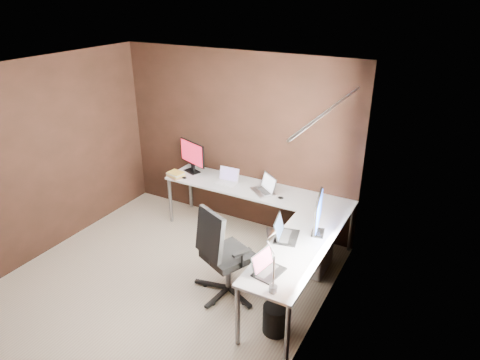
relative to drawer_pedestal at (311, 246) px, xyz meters
name	(u,v)px	position (x,y,z in m)	size (l,w,h in m)	color
room	(185,191)	(-1.09, -1.08, 0.98)	(3.60, 3.60, 2.50)	beige
desk	(266,213)	(-0.59, -0.11, 0.38)	(2.65, 2.25, 0.73)	white
drawer_pedestal	(311,246)	(0.00, 0.00, 0.00)	(0.42, 0.50, 0.60)	white
monitor_left	(192,155)	(-2.05, 0.43, 0.69)	(0.52, 0.23, 0.47)	black
monitor_right	(318,213)	(0.15, -0.35, 0.69)	(0.18, 0.54, 0.45)	black
laptop_white	(228,179)	(-1.40, 0.34, 0.48)	(0.31, 0.22, 0.20)	white
laptop_silver	(265,188)	(-0.81, 0.33, 0.48)	(0.41, 0.39, 0.23)	silver
laptop_black_big	(284,233)	(-0.14, -0.60, 0.48)	(0.32, 0.39, 0.23)	black
laptop_black_small	(266,268)	(-0.03, -1.26, 0.48)	(0.27, 0.35, 0.21)	black
book_stack	(176,175)	(-2.15, 0.15, 0.47)	(0.29, 0.26, 0.08)	tan
mouse_left	(184,178)	(-2.01, 0.15, 0.45)	(0.08, 0.05, 0.03)	black
mouse_corner	(281,198)	(-0.54, 0.23, 0.45)	(0.08, 0.05, 0.03)	black
desk_lamp	(271,252)	(0.08, -1.44, 0.80)	(0.19, 0.22, 0.59)	slate
office_chair	(225,269)	(-0.69, -0.94, 0.03)	(0.63, 0.67, 1.11)	black
wastebasket	(276,319)	(0.07, -1.22, -0.15)	(0.27, 0.27, 0.31)	black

